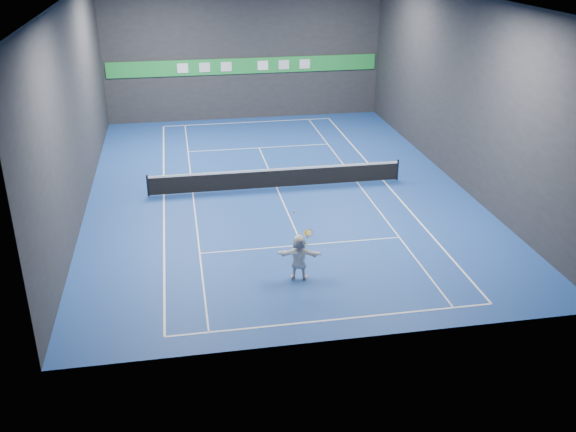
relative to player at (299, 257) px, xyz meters
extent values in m
plane|color=navy|center=(0.64, 9.00, -0.87)|extent=(26.00, 26.00, 0.00)
cube|color=#262628|center=(0.64, 22.00, 3.63)|extent=(18.00, 0.10, 9.00)
cube|color=#262628|center=(0.64, -4.00, 3.63)|extent=(18.00, 0.10, 9.00)
cube|color=#262628|center=(-8.36, 9.00, 3.63)|extent=(0.10, 26.00, 9.00)
cube|color=#262628|center=(9.64, 9.00, 3.63)|extent=(0.10, 26.00, 9.00)
cube|color=white|center=(0.64, -2.89, -0.87)|extent=(10.98, 0.08, 0.01)
cube|color=white|center=(0.64, 20.89, -0.87)|extent=(10.98, 0.08, 0.01)
cube|color=white|center=(-4.85, 9.00, -0.87)|extent=(0.08, 23.78, 0.01)
cube|color=white|center=(6.13, 9.00, -0.87)|extent=(0.08, 23.78, 0.01)
cube|color=white|center=(-3.47, 9.00, -0.87)|extent=(0.06, 23.78, 0.01)
cube|color=white|center=(4.75, 9.00, -0.87)|extent=(0.06, 23.78, 0.01)
cube|color=white|center=(0.64, 2.60, -0.87)|extent=(8.23, 0.06, 0.01)
cube|color=white|center=(0.64, 15.40, -0.87)|extent=(8.23, 0.06, 0.01)
cube|color=white|center=(0.64, 9.00, -0.87)|extent=(0.06, 12.80, 0.01)
imported|color=white|center=(0.00, 0.00, 0.00)|extent=(1.69, 0.86, 1.74)
sphere|color=#B8E325|center=(-0.19, 0.07, 1.77)|extent=(0.07, 0.07, 0.07)
cylinder|color=black|center=(-5.56, 9.00, -0.34)|extent=(0.10, 0.10, 1.07)
cylinder|color=black|center=(6.84, 9.00, -0.34)|extent=(0.10, 0.10, 1.07)
cube|color=black|center=(0.64, 9.00, -0.40)|extent=(12.40, 0.03, 0.86)
cube|color=white|center=(0.64, 9.00, 0.08)|extent=(12.40, 0.04, 0.10)
cube|color=green|center=(0.64, 21.94, 2.63)|extent=(17.64, 0.06, 1.00)
cube|color=white|center=(-3.36, 21.88, 2.63)|extent=(0.70, 0.04, 0.60)
cube|color=silver|center=(-1.96, 21.88, 2.63)|extent=(0.70, 0.04, 0.60)
cube|color=silver|center=(-0.56, 21.88, 2.63)|extent=(0.70, 0.04, 0.60)
cube|color=white|center=(1.84, 21.88, 2.63)|extent=(0.70, 0.04, 0.60)
cube|color=silver|center=(3.24, 21.88, 2.63)|extent=(0.70, 0.04, 0.60)
cube|color=white|center=(4.64, 21.88, 2.63)|extent=(0.70, 0.04, 0.60)
torus|color=red|center=(0.38, 0.05, 0.91)|extent=(0.43, 0.37, 0.26)
cylinder|color=#C8D54B|center=(0.30, 0.05, 0.92)|extent=(0.37, 0.32, 0.21)
cylinder|color=red|center=(0.32, 0.05, 0.75)|extent=(0.07, 0.14, 0.16)
cylinder|color=#FBEC0D|center=(0.29, 0.03, 0.46)|extent=(0.15, 0.14, 0.24)
camera|label=1|loc=(-3.99, -20.06, 10.80)|focal=40.00mm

